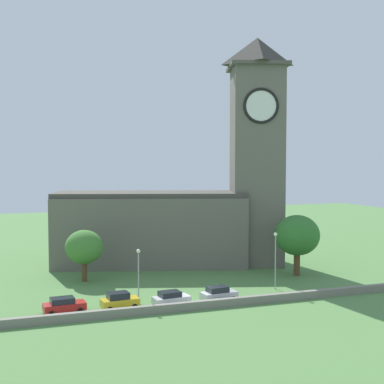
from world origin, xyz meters
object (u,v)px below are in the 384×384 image
object	(u,v)px
car_silver	(219,294)
streetlamp_central	(275,252)
streetlamp_west_mid	(138,267)
car_yellow	(119,301)
car_white	(171,298)
car_red	(64,305)
tree_churchyard	(297,235)
church	(191,198)
tree_riverside_west	(84,247)

from	to	relation	value
car_silver	streetlamp_central	distance (m)	10.24
streetlamp_west_mid	car_yellow	bearing A→B (deg)	-144.85
car_yellow	car_white	bearing A→B (deg)	-3.85
car_red	streetlamp_central	bearing A→B (deg)	4.04
car_white	tree_churchyard	bearing A→B (deg)	23.36
car_white	car_red	bearing A→B (deg)	174.08
streetlamp_west_mid	tree_churchyard	size ratio (longest dim) A/B	0.73
car_yellow	streetlamp_west_mid	distance (m)	4.52
church	tree_churchyard	distance (m)	17.57
car_red	car_silver	bearing A→B (deg)	-4.19
church	streetlamp_central	size ratio (longest dim) A/B	5.12
tree_riverside_west	church	bearing A→B (deg)	20.27
car_red	car_white	xyz separation A→B (m)	(11.55, -1.20, 0.00)
tree_riverside_west	streetlamp_central	bearing A→B (deg)	-29.36
car_yellow	car_white	size ratio (longest dim) A/B	0.97
car_yellow	car_silver	distance (m)	11.44
streetlamp_central	streetlamp_west_mid	bearing A→B (deg)	-177.27
car_red	tree_riverside_west	xyz separation A→B (m)	(4.20, 14.23, 3.77)
streetlamp_central	tree_churchyard	bearing A→B (deg)	42.61
church	tree_churchyard	bearing A→B (deg)	-48.14
church	car_red	size ratio (longest dim) A/B	8.09
streetlamp_west_mid	streetlamp_central	world-z (taller)	streetlamp_central
car_yellow	church	bearing A→B (deg)	53.65
car_white	streetlamp_west_mid	distance (m)	5.11
church	car_silver	xyz separation A→B (m)	(-4.37, -21.93, -9.40)
car_silver	streetlamp_central	xyz separation A→B (m)	(8.95, 3.11, 3.87)
car_silver	car_yellow	bearing A→B (deg)	177.74
car_yellow	car_white	world-z (taller)	car_yellow
church	car_silver	distance (m)	24.26
streetlamp_west_mid	tree_churchyard	bearing A→B (deg)	16.01
car_white	streetlamp_central	world-z (taller)	streetlamp_central
car_yellow	tree_churchyard	world-z (taller)	tree_churchyard
streetlamp_central	tree_churchyard	world-z (taller)	tree_churchyard
car_red	tree_riverside_west	bearing A→B (deg)	73.56
car_silver	streetlamp_central	size ratio (longest dim) A/B	0.60
car_red	car_yellow	xyz separation A→B (m)	(5.82, -0.81, 0.13)
tree_churchyard	car_red	bearing A→B (deg)	-166.28
car_red	streetlamp_central	size ratio (longest dim) A/B	0.63
car_silver	tree_riverside_west	bearing A→B (deg)	130.12
car_white	streetlamp_west_mid	world-z (taller)	streetlamp_west_mid
car_white	streetlamp_central	size ratio (longest dim) A/B	0.60
car_white	tree_riverside_west	world-z (taller)	tree_riverside_west
church	streetlamp_west_mid	bearing A→B (deg)	-123.93
car_silver	tree_riverside_west	size ratio (longest dim) A/B	0.62
car_red	car_yellow	world-z (taller)	car_yellow
car_red	streetlamp_central	world-z (taller)	streetlamp_central
car_yellow	car_silver	bearing A→B (deg)	-2.26
car_silver	car_red	bearing A→B (deg)	175.81
car_white	streetlamp_central	bearing A→B (deg)	11.75
tree_riverside_west	tree_churchyard	bearing A→B (deg)	-12.15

